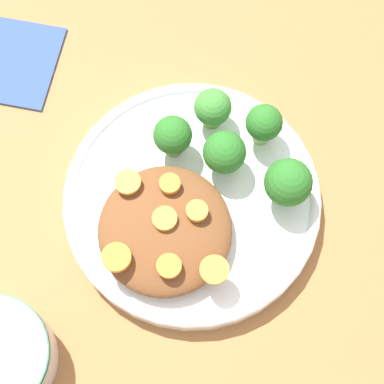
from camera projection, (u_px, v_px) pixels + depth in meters
ground_plane at (192, 205)px, 0.59m from camera, size 4.00×4.00×0.00m
plate at (192, 200)px, 0.58m from camera, size 0.23×0.23×0.03m
stew_mound at (165, 230)px, 0.55m from camera, size 0.12×0.12×0.03m
broccoli_floret_0 at (213, 108)px, 0.58m from camera, size 0.03×0.03×0.04m
broccoli_floret_1 at (288, 183)px, 0.55m from camera, size 0.04×0.04×0.05m
broccoli_floret_2 at (224, 153)px, 0.56m from camera, size 0.04×0.04×0.05m
broccoli_floret_3 at (173, 136)px, 0.56m from camera, size 0.03×0.03×0.05m
broccoli_floret_4 at (264, 124)px, 0.57m from camera, size 0.03×0.03×0.05m
carrot_slice_0 at (165, 219)px, 0.53m from camera, size 0.02×0.02×0.01m
carrot_slice_1 at (128, 183)px, 0.55m from camera, size 0.02×0.02×0.00m
carrot_slice_2 at (170, 186)px, 0.54m from camera, size 0.02×0.02×0.01m
carrot_slice_3 at (197, 211)px, 0.54m from camera, size 0.02×0.02×0.01m
carrot_slice_4 at (169, 266)px, 0.52m from camera, size 0.02×0.02×0.01m
carrot_slice_5 at (116, 257)px, 0.52m from camera, size 0.02×0.02×0.01m
carrot_slice_6 at (214, 270)px, 0.52m from camera, size 0.02×0.02×0.01m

